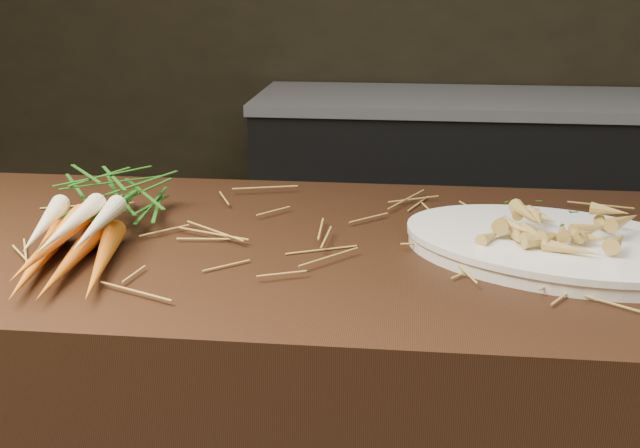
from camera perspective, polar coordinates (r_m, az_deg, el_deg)
The scene contains 5 objects.
back_counter at distance 3.16m, azimuth 12.30°, elevation 1.33°, with size 1.82×0.62×0.84m.
straw_bedding at distance 1.21m, azimuth 7.67°, elevation -1.12°, with size 1.40×0.60×0.02m, color olive, non-canonical shape.
root_veg_bunch at distance 1.26m, azimuth -15.69°, elevation 0.90°, with size 0.21×0.50×0.09m.
serving_platter at distance 1.20m, azimuth 16.45°, elevation -1.72°, with size 0.44×0.29×0.02m, color white, non-canonical shape.
roasted_veg_heap at distance 1.19m, azimuth 16.60°, elevation -0.07°, with size 0.22×0.16×0.05m, color #A07E3D, non-canonical shape.
Camera 1 is at (-0.03, -0.84, 1.30)m, focal length 45.00 mm.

